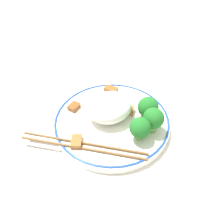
% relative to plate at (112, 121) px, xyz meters
% --- Properties ---
extents(ground_plane, '(3.00, 3.00, 0.00)m').
position_rel_plate_xyz_m(ground_plane, '(0.00, 0.00, -0.01)').
color(ground_plane, silver).
extents(plate, '(0.25, 0.25, 0.02)m').
position_rel_plate_xyz_m(plate, '(0.00, 0.00, 0.00)').
color(plate, white).
rests_on(plate, ground_plane).
extents(rice_mound, '(0.10, 0.09, 0.05)m').
position_rel_plate_xyz_m(rice_mound, '(-0.00, 0.01, 0.03)').
color(rice_mound, white).
rests_on(rice_mound, plate).
extents(broccoli_back_left, '(0.04, 0.04, 0.05)m').
position_rel_plate_xyz_m(broccoli_back_left, '(0.02, -0.07, 0.04)').
color(broccoli_back_left, '#72AD4C').
rests_on(broccoli_back_left, plate).
extents(broccoli_back_center, '(0.04, 0.04, 0.06)m').
position_rel_plate_xyz_m(broccoli_back_center, '(0.05, -0.07, 0.04)').
color(broccoli_back_center, '#72AD4C').
rests_on(broccoli_back_center, plate).
extents(broccoli_back_right, '(0.04, 0.04, 0.05)m').
position_rel_plate_xyz_m(broccoli_back_right, '(0.07, -0.03, 0.03)').
color(broccoli_back_right, '#72AD4C').
rests_on(broccoli_back_right, plate).
extents(meat_near_front, '(0.03, 0.03, 0.01)m').
position_rel_plate_xyz_m(meat_near_front, '(-0.06, 0.07, 0.01)').
color(meat_near_front, brown).
rests_on(meat_near_front, plate).
extents(meat_near_left, '(0.03, 0.04, 0.01)m').
position_rel_plate_xyz_m(meat_near_left, '(0.05, 0.08, 0.01)').
color(meat_near_left, brown).
rests_on(meat_near_left, plate).
extents(meat_near_right, '(0.03, 0.04, 0.01)m').
position_rel_plate_xyz_m(meat_near_right, '(-0.09, -0.02, 0.01)').
color(meat_near_right, '#995B28').
rests_on(meat_near_right, plate).
extents(meat_near_back, '(0.03, 0.03, 0.01)m').
position_rel_plate_xyz_m(meat_near_back, '(0.04, 0.00, 0.01)').
color(meat_near_back, '#9E6633').
rests_on(meat_near_back, plate).
extents(chopsticks, '(0.19, 0.19, 0.01)m').
position_rel_plate_xyz_m(chopsticks, '(-0.09, -0.03, 0.01)').
color(chopsticks, brown).
rests_on(chopsticks, plate).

